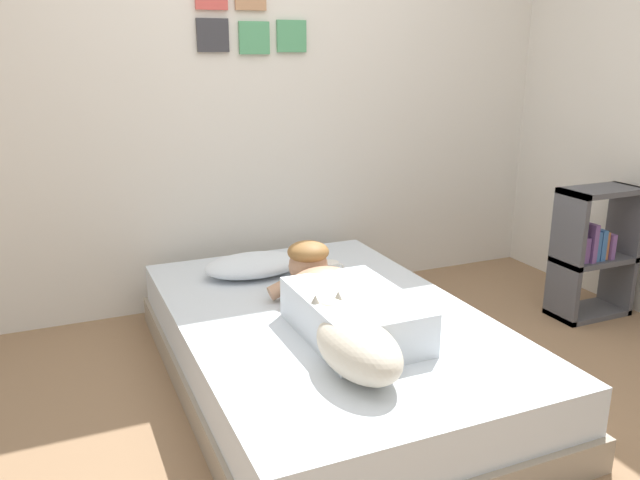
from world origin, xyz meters
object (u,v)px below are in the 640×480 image
bed (327,348)px  bookshelf (592,251)px  cell_phone (308,312)px  pillow (253,265)px  dog (354,344)px  coffee_cup (330,269)px  person_lying (340,300)px

bed → bookshelf: bookshelf is taller
cell_phone → pillow: bearing=96.7°
bed → pillow: (-0.15, 0.63, 0.23)m
bed → dog: bearing=-103.4°
bed → coffee_cup: 0.55m
person_lying → coffee_cup: person_lying is taller
dog → cell_phone: 0.57m
cell_phone → bookshelf: size_ratio=0.19×
pillow → bookshelf: bearing=-15.7°
pillow → person_lying: size_ratio=0.57×
pillow → dog: size_ratio=0.90×
bed → pillow: bearing=103.1°
person_lying → bookshelf: bookshelf is taller
dog → bed: bearing=76.6°
pillow → person_lying: person_lying is taller
bookshelf → person_lying: bearing=-172.4°
dog → coffee_cup: dog is taller
person_lying → coffee_cup: size_ratio=7.36×
person_lying → cell_phone: size_ratio=6.57×
cell_phone → bookshelf: 1.78m
bed → dog: (-0.12, -0.52, 0.27)m
pillow → cell_phone: (0.07, -0.59, -0.05)m
person_lying → coffee_cup: (0.21, 0.57, -0.07)m
coffee_cup → bookshelf: (1.47, -0.35, 0.01)m
dog → bookshelf: size_ratio=0.77×
cell_phone → bookshelf: bookshelf is taller
pillow → person_lying: 0.76m
bed → dog: dog is taller
bed → bookshelf: bearing=3.8°
pillow → cell_phone: 0.60m
pillow → coffee_cup: bearing=-24.6°
pillow → bookshelf: bookshelf is taller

